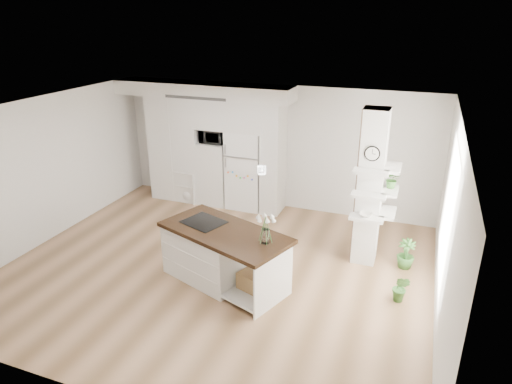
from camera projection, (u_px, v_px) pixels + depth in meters
floor at (217, 268)px, 7.82m from camera, size 7.00×6.00×0.01m
room at (213, 166)px, 7.13m from camera, size 7.04×6.04×2.72m
cabinet_wall at (207, 138)px, 10.06m from camera, size 4.00×0.71×2.70m
refrigerator at (246, 169)px, 10.00m from camera, size 0.78×0.69×1.75m
column at (374, 191)px, 7.52m from camera, size 0.69×0.90×2.70m
window at (448, 211)px, 6.38m from camera, size 0.00×2.40×2.40m
pendant_light at (323, 158)px, 6.61m from camera, size 0.12×0.12×0.10m
kitchen_island at (215, 251)px, 7.38m from camera, size 2.30×1.64×1.51m
bookshelf at (187, 188)px, 10.50m from camera, size 0.65×0.41×0.74m
floor_plant_a at (401, 288)px, 6.84m from camera, size 0.32×0.29×0.47m
floor_plant_b at (406, 254)px, 7.76m from camera, size 0.30×0.30×0.53m
microwave at (213, 136)px, 9.94m from camera, size 0.54×0.37×0.30m
shelf_plant at (392, 179)px, 7.52m from camera, size 0.27×0.23×0.30m
decor_bowl at (366, 215)px, 7.48m from camera, size 0.22×0.22×0.05m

